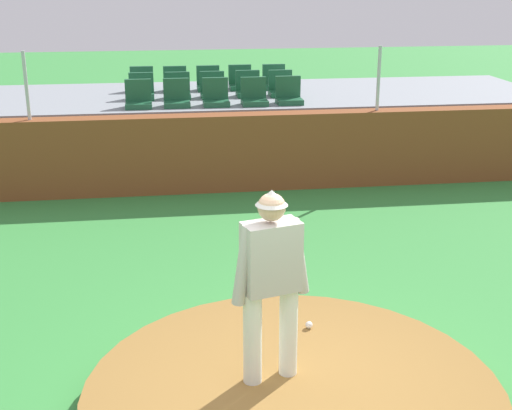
{
  "coord_description": "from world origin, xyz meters",
  "views": [
    {
      "loc": [
        -1.05,
        -5.19,
        3.73
      ],
      "look_at": [
        0.0,
        2.36,
        1.17
      ],
      "focal_mm": 49.09,
      "sensor_mm": 36.0,
      "label": 1
    }
  ],
  "objects_px": {
    "stadium_chair_13": "(240,82)",
    "stadium_chair_14": "(274,81)",
    "pitcher": "(271,273)",
    "stadium_chair_1": "(177,98)",
    "stadium_chair_5": "(142,91)",
    "stadium_chair_6": "(178,90)",
    "stadium_chair_3": "(254,96)",
    "stadium_chair_9": "(281,88)",
    "stadium_chair_0": "(139,99)",
    "stadium_chair_7": "(213,89)",
    "stadium_chair_11": "(175,83)",
    "stadium_chair_10": "(142,84)",
    "stadium_chair_4": "(289,95)",
    "stadium_chair_8": "(248,88)",
    "stadium_chair_2": "(216,97)",
    "stadium_chair_12": "(208,83)",
    "baseball": "(309,325)"
  },
  "relations": [
    {
      "from": "stadium_chair_0",
      "to": "stadium_chair_8",
      "type": "bearing_deg",
      "value": -156.87
    },
    {
      "from": "stadium_chair_3",
      "to": "pitcher",
      "type": "bearing_deg",
      "value": 83.29
    },
    {
      "from": "stadium_chair_7",
      "to": "stadium_chair_8",
      "type": "bearing_deg",
      "value": -176.38
    },
    {
      "from": "stadium_chair_14",
      "to": "stadium_chair_1",
      "type": "bearing_deg",
      "value": 39.66
    },
    {
      "from": "pitcher",
      "to": "stadium_chair_9",
      "type": "bearing_deg",
      "value": 64.43
    },
    {
      "from": "stadium_chair_11",
      "to": "stadium_chair_12",
      "type": "bearing_deg",
      "value": -179.92
    },
    {
      "from": "stadium_chair_13",
      "to": "stadium_chair_6",
      "type": "bearing_deg",
      "value": 34.78
    },
    {
      "from": "stadium_chair_5",
      "to": "stadium_chair_6",
      "type": "bearing_deg",
      "value": 178.91
    },
    {
      "from": "stadium_chair_4",
      "to": "stadium_chair_11",
      "type": "height_order",
      "value": "same"
    },
    {
      "from": "stadium_chair_0",
      "to": "stadium_chair_14",
      "type": "relative_size",
      "value": 1.0
    },
    {
      "from": "baseball",
      "to": "stadium_chair_4",
      "type": "relative_size",
      "value": 0.15
    },
    {
      "from": "pitcher",
      "to": "stadium_chair_4",
      "type": "bearing_deg",
      "value": 63.26
    },
    {
      "from": "stadium_chair_3",
      "to": "stadium_chair_9",
      "type": "height_order",
      "value": "same"
    },
    {
      "from": "stadium_chair_0",
      "to": "stadium_chair_8",
      "type": "xyz_separation_m",
      "value": [
        2.15,
        0.92,
        0.0
      ]
    },
    {
      "from": "stadium_chair_0",
      "to": "stadium_chair_3",
      "type": "height_order",
      "value": "same"
    },
    {
      "from": "stadium_chair_3",
      "to": "stadium_chair_4",
      "type": "bearing_deg",
      "value": -176.81
    },
    {
      "from": "stadium_chair_12",
      "to": "stadium_chair_13",
      "type": "relative_size",
      "value": 1.0
    },
    {
      "from": "pitcher",
      "to": "stadium_chair_8",
      "type": "distance_m",
      "value": 8.57
    },
    {
      "from": "stadium_chair_13",
      "to": "stadium_chair_14",
      "type": "relative_size",
      "value": 1.0
    },
    {
      "from": "stadium_chair_3",
      "to": "stadium_chair_13",
      "type": "distance_m",
      "value": 1.82
    },
    {
      "from": "stadium_chair_6",
      "to": "stadium_chair_10",
      "type": "xyz_separation_m",
      "value": [
        -0.72,
        0.95,
        0.0
      ]
    },
    {
      "from": "stadium_chair_11",
      "to": "stadium_chair_14",
      "type": "distance_m",
      "value": 2.1
    },
    {
      "from": "stadium_chair_13",
      "to": "stadium_chair_12",
      "type": "bearing_deg",
      "value": 3.13
    },
    {
      "from": "stadium_chair_4",
      "to": "stadium_chair_6",
      "type": "distance_m",
      "value": 2.23
    },
    {
      "from": "stadium_chair_7",
      "to": "stadium_chair_0",
      "type": "bearing_deg",
      "value": 31.35
    },
    {
      "from": "baseball",
      "to": "stadium_chair_6",
      "type": "distance_m",
      "value": 7.79
    },
    {
      "from": "stadium_chair_6",
      "to": "stadium_chair_8",
      "type": "height_order",
      "value": "same"
    },
    {
      "from": "pitcher",
      "to": "stadium_chair_11",
      "type": "bearing_deg",
      "value": 78.07
    },
    {
      "from": "stadium_chair_5",
      "to": "stadium_chair_0",
      "type": "bearing_deg",
      "value": 87.25
    },
    {
      "from": "stadium_chair_7",
      "to": "stadium_chair_9",
      "type": "distance_m",
      "value": 1.37
    },
    {
      "from": "stadium_chair_6",
      "to": "stadium_chair_9",
      "type": "height_order",
      "value": "same"
    },
    {
      "from": "stadium_chair_1",
      "to": "stadium_chair_11",
      "type": "relative_size",
      "value": 1.0
    },
    {
      "from": "stadium_chair_3",
      "to": "stadium_chair_11",
      "type": "distance_m",
      "value": 2.28
    },
    {
      "from": "stadium_chair_6",
      "to": "stadium_chair_8",
      "type": "distance_m",
      "value": 1.4
    },
    {
      "from": "stadium_chair_13",
      "to": "stadium_chair_14",
      "type": "distance_m",
      "value": 0.73
    },
    {
      "from": "pitcher",
      "to": "stadium_chair_1",
      "type": "distance_m",
      "value": 7.64
    },
    {
      "from": "stadium_chair_5",
      "to": "pitcher",
      "type": "bearing_deg",
      "value": 98.13
    },
    {
      "from": "stadium_chair_6",
      "to": "stadium_chair_7",
      "type": "bearing_deg",
      "value": -179.42
    },
    {
      "from": "stadium_chair_0",
      "to": "stadium_chair_13",
      "type": "distance_m",
      "value": 2.77
    },
    {
      "from": "stadium_chair_12",
      "to": "stadium_chair_7",
      "type": "bearing_deg",
      "value": 90.97
    },
    {
      "from": "stadium_chair_3",
      "to": "stadium_chair_6",
      "type": "relative_size",
      "value": 1.0
    },
    {
      "from": "stadium_chair_1",
      "to": "stadium_chair_14",
      "type": "relative_size",
      "value": 1.0
    },
    {
      "from": "pitcher",
      "to": "stadium_chair_12",
      "type": "relative_size",
      "value": 3.52
    },
    {
      "from": "stadium_chair_5",
      "to": "stadium_chair_6",
      "type": "height_order",
      "value": "same"
    },
    {
      "from": "stadium_chair_7",
      "to": "stadium_chair_12",
      "type": "bearing_deg",
      "value": -89.03
    },
    {
      "from": "stadium_chair_1",
      "to": "stadium_chair_8",
      "type": "relative_size",
      "value": 1.0
    },
    {
      "from": "stadium_chair_6",
      "to": "stadium_chair_10",
      "type": "relative_size",
      "value": 1.0
    },
    {
      "from": "stadium_chair_3",
      "to": "stadium_chair_14",
      "type": "relative_size",
      "value": 1.0
    },
    {
      "from": "stadium_chair_2",
      "to": "stadium_chair_13",
      "type": "relative_size",
      "value": 1.0
    },
    {
      "from": "stadium_chair_12",
      "to": "stadium_chair_14",
      "type": "bearing_deg",
      "value": -179.21
    }
  ]
}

